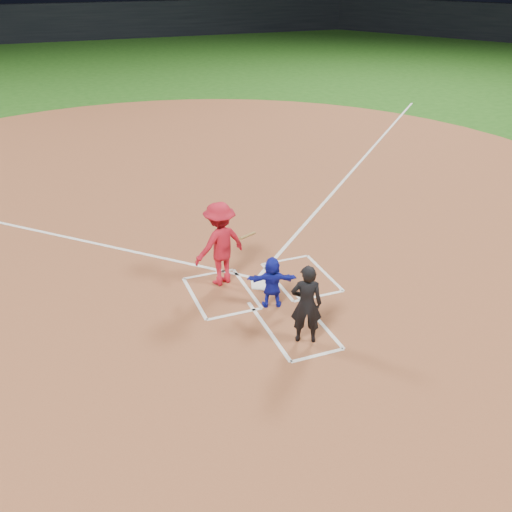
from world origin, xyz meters
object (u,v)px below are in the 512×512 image
object	(u,v)px
batter_at_plate	(220,244)
umpire	(306,304)
home_plate	(262,284)
catcher	(272,282)

from	to	relation	value
batter_at_plate	umpire	bearing A→B (deg)	-73.43
umpire	home_plate	bearing A→B (deg)	-67.23
umpire	catcher	bearing A→B (deg)	-62.36
home_plate	batter_at_plate	bearing A→B (deg)	-29.30
umpire	batter_at_plate	bearing A→B (deg)	-50.42
home_plate	catcher	xyz separation A→B (m)	(-0.12, -0.88, 0.56)
catcher	home_plate	bearing A→B (deg)	-79.72
batter_at_plate	catcher	bearing A→B (deg)	-62.40
batter_at_plate	home_plate	bearing A→B (deg)	-29.30
catcher	umpire	size ratio (longest dim) A/B	0.69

